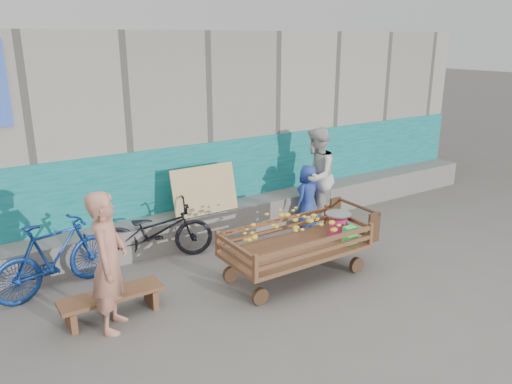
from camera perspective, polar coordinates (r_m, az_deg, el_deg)
ground at (r=5.65m, az=2.35°, el=-13.69°), size 80.00×80.00×0.00m
building_wall at (r=8.59m, az=-13.53°, el=7.15°), size 12.00×3.50×3.00m
banana_cart at (r=6.18m, az=4.31°, el=-5.01°), size 1.96×0.90×0.84m
bench at (r=5.72m, az=-16.15°, el=-11.69°), size 1.10×0.33×0.28m
vendor_man at (r=5.27m, az=-16.44°, el=-7.69°), size 0.59×0.65×1.49m
woman at (r=8.00m, az=6.85°, el=1.79°), size 0.97×0.95×1.57m
child at (r=7.92m, az=5.93°, el=-0.49°), size 0.57×0.46×1.01m
bicycle_dark at (r=6.88m, az=-11.36°, el=-4.43°), size 1.62×0.94×0.81m
bicycle_blue at (r=6.35m, az=-22.00°, el=-6.84°), size 1.55×0.77×0.90m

